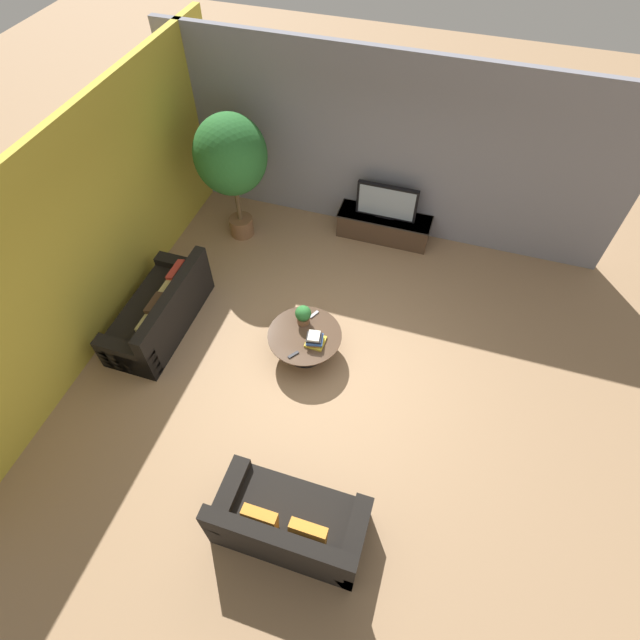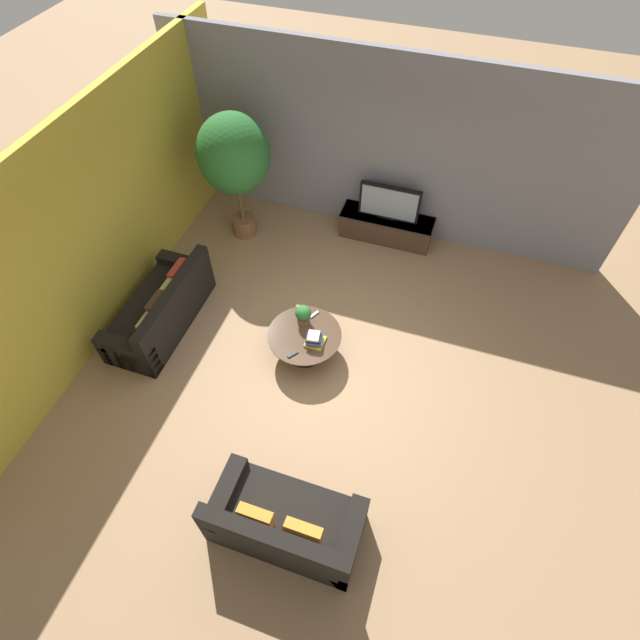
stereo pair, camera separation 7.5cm
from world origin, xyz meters
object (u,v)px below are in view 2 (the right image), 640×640
Objects in this scene: media_console at (386,227)px; coffee_table at (305,340)px; television at (389,203)px; potted_plant_tabletop at (303,314)px; potted_palm_tall at (234,157)px; couch_near_entry at (285,524)px; couch_by_wall at (162,310)px.

media_console is 1.54× the size of coffee_table.
media_console is 0.51m from television.
television reaches higher than coffee_table.
television is (0.00, -0.00, 0.51)m from media_console.
potted_palm_tall is at bearing 133.46° from potted_plant_tabletop.
potted_palm_tall is at bearing -164.40° from media_console.
media_console is at bearing -88.46° from couch_near_entry.
potted_plant_tabletop is (1.78, -1.88, -0.94)m from potted_palm_tall.
couch_by_wall is (-2.66, -2.91, -0.46)m from television.
potted_palm_tall is (-2.37, -0.66, 0.77)m from television.
coffee_table is 0.36m from potted_plant_tabletop.
potted_plant_tabletop is at bearing 100.01° from couch_by_wall.
couch_near_entry is at bearing -74.52° from potted_plant_tabletop.
coffee_table is at bearing -67.07° from potted_plant_tabletop.
television is 2.83m from coffee_table.
couch_by_wall is 6.17× the size of potted_plant_tabletop.
potted_palm_tall is at bearing -60.86° from couch_near_entry.
television is 0.46× the size of potted_palm_tall.
couch_by_wall is (-2.17, -0.16, 0.00)m from coffee_table.
couch_near_entry is (0.64, -2.41, -0.00)m from coffee_table.
media_console is 0.97× the size of couch_near_entry.
potted_plant_tabletop is (-0.59, -2.54, 0.34)m from media_console.
media_console is 3.95m from couch_by_wall.
couch_near_entry is at bearing 51.25° from couch_by_wall.
television is at bearing 137.50° from couch_by_wall.
media_console is 5.16m from couch_near_entry.
couch_near_entry is 5.29m from potted_palm_tall.
potted_plant_tabletop is at bearing -74.52° from couch_near_entry.
couch_near_entry reaches higher than coffee_table.
potted_plant_tabletop reaches higher than coffee_table.
coffee_table is at bearing -100.27° from television.
potted_palm_tall is 7.22× the size of potted_plant_tabletop.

